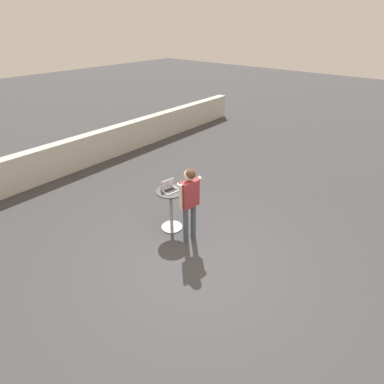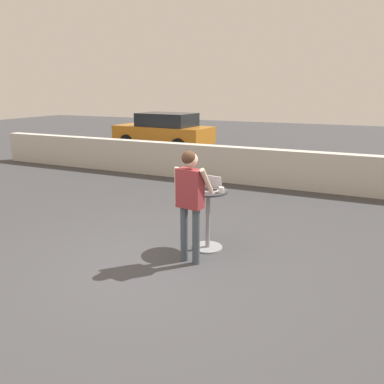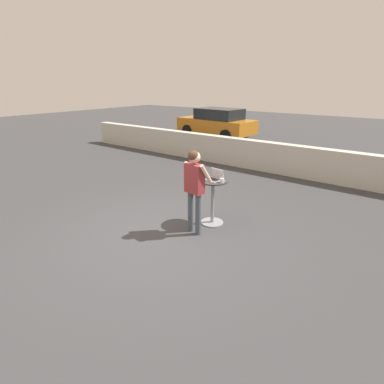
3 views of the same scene
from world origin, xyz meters
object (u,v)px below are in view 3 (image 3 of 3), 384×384
at_px(coffee_mug, 222,180).
at_px(parked_car_near_street, 217,123).
at_px(standing_person, 194,182).
at_px(laptop, 214,177).
at_px(cafe_table, 213,198).

relative_size(coffee_mug, parked_car_near_street, 0.03).
bearing_deg(coffee_mug, standing_person, -117.56).
xyz_separation_m(laptop, standing_person, (-0.06, -0.60, 0.04)).
xyz_separation_m(coffee_mug, parked_car_near_street, (-5.76, 8.85, -0.23)).
height_order(cafe_table, parked_car_near_street, parked_car_near_street).
height_order(laptop, parked_car_near_street, parked_car_near_street).
relative_size(coffee_mug, standing_person, 0.07).
bearing_deg(coffee_mug, parked_car_near_street, 123.05).
distance_m(laptop, coffee_mug, 0.23).
bearing_deg(laptop, cafe_table, -107.27).
height_order(coffee_mug, standing_person, standing_person).
relative_size(cafe_table, laptop, 2.65).
bearing_deg(cafe_table, parked_car_near_street, 122.11).
distance_m(standing_person, parked_car_near_street, 10.86).
distance_m(coffee_mug, standing_person, 0.60).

